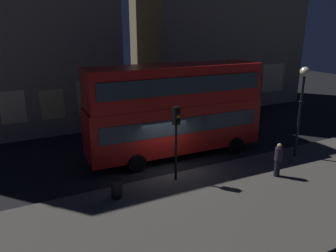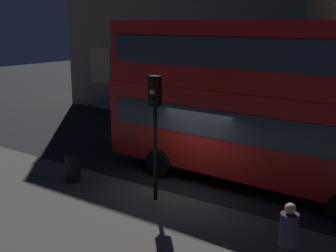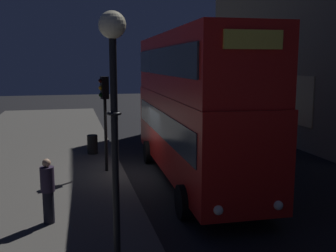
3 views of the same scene
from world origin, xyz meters
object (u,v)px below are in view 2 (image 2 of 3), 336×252
traffic_light_near_kerb (155,112)px  pedestrian (288,243)px  litter_bin (73,169)px  double_decker_bus (252,96)px

traffic_light_near_kerb → pedestrian: size_ratio=2.11×
traffic_light_near_kerb → litter_bin: bearing=175.5°
pedestrian → litter_bin: (-7.86, 1.57, -0.46)m
traffic_light_near_kerb → pedestrian: 5.39m
double_decker_bus → traffic_light_near_kerb: 3.43m
traffic_light_near_kerb → litter_bin: 3.86m
double_decker_bus → litter_bin: bearing=-142.2°
double_decker_bus → litter_bin: size_ratio=11.89×
traffic_light_near_kerb → pedestrian: (4.72, -1.92, -1.76)m
double_decker_bus → litter_bin: (-4.71, -3.40, -2.41)m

